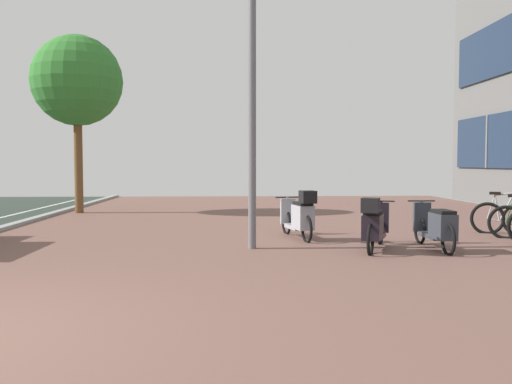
{
  "coord_description": "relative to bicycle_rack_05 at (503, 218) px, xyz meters",
  "views": [
    {
      "loc": [
        2.88,
        -4.54,
        1.53
      ],
      "look_at": [
        3.22,
        3.4,
        1.1
      ],
      "focal_mm": 37.89,
      "sensor_mm": 36.0,
      "label": 1
    }
  ],
  "objects": [
    {
      "name": "scooter_mid",
      "position": [
        -3.35,
        -2.08,
        0.1
      ],
      "size": [
        0.93,
        1.73,
        0.98
      ],
      "color": "black",
      "rests_on": "ground"
    },
    {
      "name": "ground",
      "position": [
        -7.26,
        -6.77,
        -0.37
      ],
      "size": [
        21.0,
        40.0,
        0.13
      ],
      "color": "black"
    },
    {
      "name": "bicycle_rack_05",
      "position": [
        0.0,
        0.0,
        0.0
      ],
      "size": [
        1.29,
        0.56,
        0.98
      ],
      "color": "black",
      "rests_on": "ground"
    },
    {
      "name": "scooter_far",
      "position": [
        -4.47,
        -0.62,
        0.12
      ],
      "size": [
        0.69,
        1.79,
        1.02
      ],
      "color": "black",
      "rests_on": "ground"
    },
    {
      "name": "lamp_post",
      "position": [
        -5.47,
        -1.75,
        2.74
      ],
      "size": [
        0.2,
        0.52,
        5.53
      ],
      "color": "slate",
      "rests_on": "ground"
    },
    {
      "name": "scooter_near",
      "position": [
        -2.23,
        -2.03,
        0.06
      ],
      "size": [
        0.52,
        1.9,
        0.85
      ],
      "color": "black",
      "rests_on": "ground"
    },
    {
      "name": "street_tree",
      "position": [
        -10.5,
        5.34,
        3.64
      ],
      "size": [
        2.72,
        2.72,
        5.36
      ],
      "color": "brown",
      "rests_on": "ground"
    }
  ]
}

